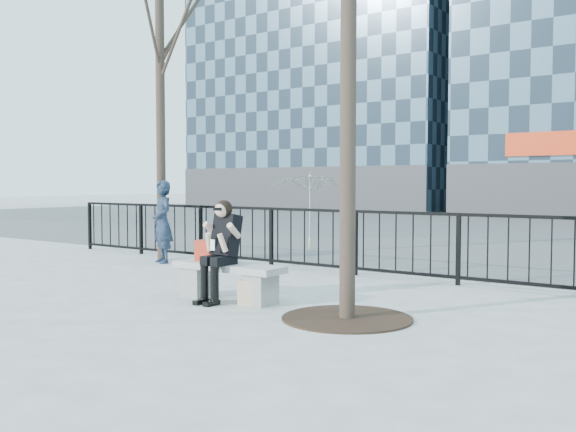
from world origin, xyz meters
The scene contains 12 objects.
ground centered at (0.00, 0.00, 0.00)m, with size 120.00×120.00×0.00m, color gray.
street_surface centered at (0.00, 15.00, 0.00)m, with size 60.00×23.00×0.01m, color #474747.
railing centered at (0.00, 3.00, 0.55)m, with size 14.00×0.06×1.10m.
building_left centered at (-15.00, 27.00, 11.30)m, with size 16.20×10.20×22.60m.
tree_left centered at (-4.00, 2.50, 4.86)m, with size 2.80×2.80×6.50m.
tree_grate centered at (1.90, -0.10, 0.01)m, with size 1.50×1.50×0.02m, color black.
bench_main centered at (0.00, 0.00, 0.30)m, with size 1.65×0.46×0.49m.
seated_woman centered at (0.00, -0.16, 0.67)m, with size 0.50×0.64×1.34m.
handbag centered at (-0.39, 0.02, 0.63)m, with size 0.34×0.16×0.28m, color #B22716.
shopping_bag centered at (0.51, -0.14, 0.16)m, with size 0.34×0.13×0.32m, color beige.
standing_man centered at (-3.66, 2.20, 0.80)m, with size 0.58×0.38×1.60m, color black.
vendor_umbrella centered at (-2.70, 5.82, 0.91)m, with size 1.99×2.03×1.82m, color yellow.
Camera 1 is at (5.65, -6.35, 1.56)m, focal length 40.00 mm.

